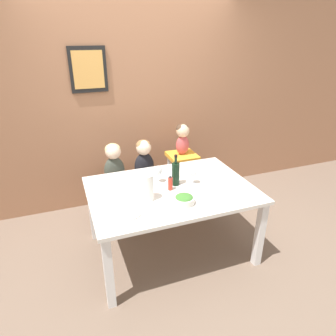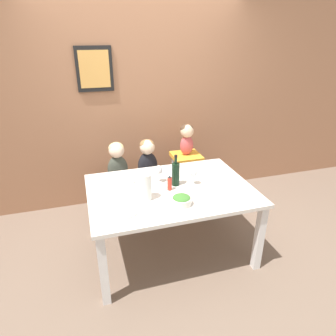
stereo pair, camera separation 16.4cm
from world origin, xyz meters
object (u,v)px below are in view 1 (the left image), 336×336
salad_bowl_large (184,199)px  dinner_plate_back_left (123,182)px  person_baby_right (183,136)px  wine_glass_near (193,172)px  chair_right_highchair (182,166)px  paper_towel_roll (147,187)px  person_child_left (114,162)px  person_child_center (144,158)px  wine_bottle (176,173)px  dinner_plate_front_left (127,213)px  wine_glass_far (158,171)px  chair_far_left (116,190)px  chair_far_center (145,185)px

salad_bowl_large → dinner_plate_back_left: bearing=125.1°
person_baby_right → wine_glass_near: 0.79m
chair_right_highchair → salad_bowl_large: bearing=-112.2°
paper_towel_roll → person_child_left: bearing=98.0°
person_child_center → wine_bottle: size_ratio=1.58×
dinner_plate_back_left → paper_towel_roll: bearing=-72.5°
paper_towel_roll → dinner_plate_front_left: size_ratio=1.07×
chair_right_highchair → person_child_center: person_child_center is taller
wine_glass_far → salad_bowl_large: bearing=-80.5°
chair_far_left → wine_bottle: 0.97m
person_baby_right → wine_glass_far: 0.80m
chair_right_highchair → person_baby_right: 0.40m
chair_far_center → person_child_left: person_child_left is taller
chair_far_left → person_child_center: 0.50m
person_child_left → salad_bowl_large: (0.41, -1.07, 0.02)m
person_child_left → dinner_plate_front_left: (-0.09, -1.06, -0.02)m
wine_glass_far → dinner_plate_back_left: (-0.33, 0.12, -0.12)m
dinner_plate_front_left → chair_right_highchair: bearing=48.4°
chair_right_highchair → person_baby_right: bearing=90.0°
person_child_left → wine_glass_far: person_child_left is taller
wine_glass_near → dinner_plate_back_left: wine_glass_near is taller
paper_towel_roll → wine_glass_far: 0.35m
chair_far_center → person_baby_right: bearing=0.3°
chair_right_highchair → chair_far_left: bearing=180.0°
person_child_center → salad_bowl_large: person_child_center is taller
person_child_left → chair_far_left: bearing=-90.0°
wine_glass_far → dinner_plate_front_left: wine_glass_far is taller
wine_glass_near → salad_bowl_large: bearing=-126.1°
chair_far_center → paper_towel_roll: paper_towel_roll is taller
person_child_left → dinner_plate_front_left: size_ratio=2.15×
person_baby_right → dinner_plate_back_left: size_ratio=1.64×
chair_right_highchair → wine_glass_far: bearing=-130.4°
salad_bowl_large → chair_far_center: bearing=92.8°
wine_glass_far → paper_towel_roll: bearing=-125.2°
chair_far_left → person_child_center: (0.36, 0.00, 0.35)m
chair_far_center → wine_glass_far: 0.76m
wine_bottle → salad_bowl_large: (-0.06, -0.36, -0.08)m
person_baby_right → wine_glass_far: size_ratio=2.12×
wine_glass_near → person_baby_right: bearing=74.9°
person_child_center → wine_bottle: (0.11, -0.71, 0.10)m
chair_far_left → wine_glass_near: wine_glass_near is taller
person_child_center → dinner_plate_front_left: (-0.45, -1.06, -0.02)m
person_child_center → chair_far_center: bearing=-90.0°
chair_far_center → dinner_plate_back_left: bearing=-126.3°
dinner_plate_back_left → wine_bottle: bearing=-25.4°
person_child_center → salad_bowl_large: bearing=-87.2°
paper_towel_roll → dinner_plate_back_left: 0.44m
paper_towel_roll → wine_glass_near: size_ratio=1.38×
wine_bottle → chair_right_highchair: bearing=62.3°
chair_far_left → wine_bottle: wine_bottle is taller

